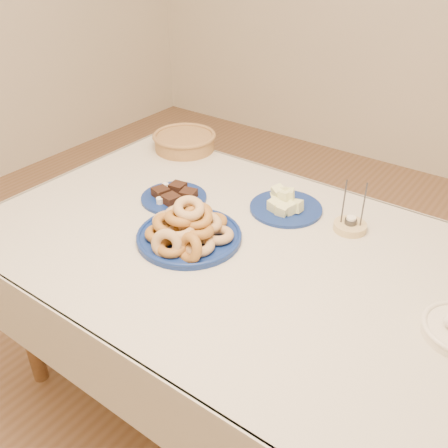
{
  "coord_description": "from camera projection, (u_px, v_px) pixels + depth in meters",
  "views": [
    {
      "loc": [
        0.77,
        -1.1,
        1.68
      ],
      "look_at": [
        0.0,
        -0.05,
        0.85
      ],
      "focal_mm": 40.0,
      "sensor_mm": 36.0,
      "label": 1
    }
  ],
  "objects": [
    {
      "name": "ground",
      "position": [
        231.0,
        394.0,
        2.03
      ],
      "size": [
        5.0,
        5.0,
        0.0
      ],
      "primitive_type": "plane",
      "color": "brown",
      "rests_on": "ground"
    },
    {
      "name": "donut_platter",
      "position": [
        188.0,
        230.0,
        1.62
      ],
      "size": [
        0.42,
        0.42,
        0.16
      ],
      "rotation": [
        0.0,
        0.0,
        0.22
      ],
      "color": "navy",
      "rests_on": "dining_table"
    },
    {
      "name": "melon_plate",
      "position": [
        285.0,
        205.0,
        1.79
      ],
      "size": [
        0.27,
        0.27,
        0.09
      ],
      "rotation": [
        0.0,
        0.0,
        -0.02
      ],
      "color": "navy",
      "rests_on": "dining_table"
    },
    {
      "name": "brownie_plate",
      "position": [
        174.0,
        196.0,
        1.87
      ],
      "size": [
        0.27,
        0.27,
        0.04
      ],
      "rotation": [
        0.0,
        0.0,
        -0.11
      ],
      "color": "navy",
      "rests_on": "dining_table"
    },
    {
      "name": "dining_table",
      "position": [
        233.0,
        269.0,
        1.69
      ],
      "size": [
        1.71,
        1.11,
        0.75
      ],
      "color": "brown",
      "rests_on": "ground"
    },
    {
      "name": "candle_holder",
      "position": [
        350.0,
        226.0,
        1.69
      ],
      "size": [
        0.14,
        0.14,
        0.19
      ],
      "rotation": [
        0.0,
        0.0,
        0.29
      ],
      "color": "tan",
      "rests_on": "dining_table"
    },
    {
      "name": "wicker_basket",
      "position": [
        184.0,
        141.0,
        2.24
      ],
      "size": [
        0.3,
        0.3,
        0.08
      ],
      "rotation": [
        0.0,
        0.0,
        -0.04
      ],
      "color": "brown",
      "rests_on": "dining_table"
    }
  ]
}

